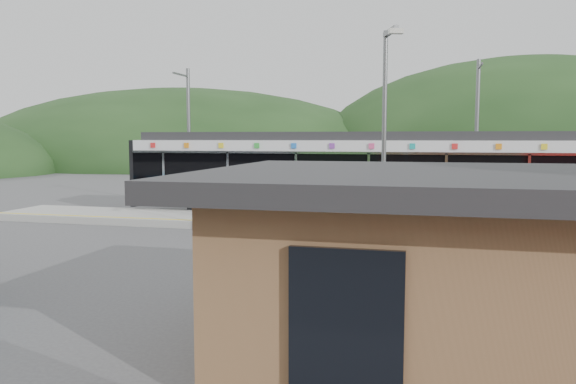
# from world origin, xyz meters

# --- Properties ---
(ground) EXTENTS (120.00, 120.00, 0.00)m
(ground) POSITION_xyz_m (0.00, 0.00, 0.00)
(ground) COLOR #4C4C4F
(ground) RESTS_ON ground
(hills) EXTENTS (146.00, 149.00, 26.00)m
(hills) POSITION_xyz_m (6.19, 5.29, 0.00)
(hills) COLOR #1E3D19
(hills) RESTS_ON ground
(platform) EXTENTS (26.00, 3.20, 0.30)m
(platform) POSITION_xyz_m (0.00, 3.30, 0.15)
(platform) COLOR #9E9E99
(platform) RESTS_ON ground
(yellow_line) EXTENTS (26.00, 0.10, 0.01)m
(yellow_line) POSITION_xyz_m (0.00, 2.00, 0.30)
(yellow_line) COLOR yellow
(yellow_line) RESTS_ON platform
(train) EXTENTS (20.44, 3.01, 3.74)m
(train) POSITION_xyz_m (2.12, 6.00, 2.06)
(train) COLOR black
(train) RESTS_ON ground
(catenary_mast_west) EXTENTS (0.18, 1.80, 7.00)m
(catenary_mast_west) POSITION_xyz_m (-7.00, 8.56, 3.65)
(catenary_mast_west) COLOR slate
(catenary_mast_west) RESTS_ON ground
(catenary_mast_east) EXTENTS (0.18, 1.80, 7.00)m
(catenary_mast_east) POSITION_xyz_m (7.00, 8.56, 3.65)
(catenary_mast_east) COLOR slate
(catenary_mast_east) RESTS_ON ground
(station_shelter) EXTENTS (9.20, 6.20, 3.00)m
(station_shelter) POSITION_xyz_m (6.00, -9.01, 1.55)
(station_shelter) COLOR brown
(station_shelter) RESTS_ON ground
(lamp_post) EXTENTS (0.47, 1.15, 6.29)m
(lamp_post) POSITION_xyz_m (3.77, -3.13, 3.75)
(lamp_post) COLOR slate
(lamp_post) RESTS_ON ground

